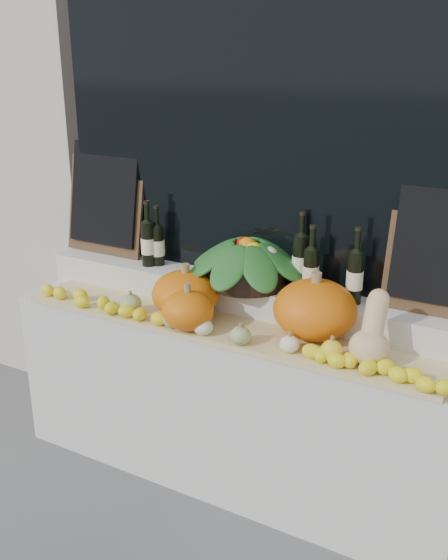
# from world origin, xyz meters

# --- Properties ---
(storefront_facade) EXTENTS (7.00, 0.94, 4.50)m
(storefront_facade) POSITION_xyz_m (0.00, 2.25, 2.25)
(storefront_facade) COLOR beige
(storefront_facade) RESTS_ON ground
(display_sill) EXTENTS (2.30, 0.55, 0.88)m
(display_sill) POSITION_xyz_m (0.00, 1.52, 0.44)
(display_sill) COLOR silver
(display_sill) RESTS_ON ground
(rear_tier) EXTENTS (2.30, 0.25, 0.16)m
(rear_tier) POSITION_xyz_m (0.00, 1.68, 0.96)
(rear_tier) COLOR silver
(rear_tier) RESTS_ON display_sill
(straw_bedding) EXTENTS (2.10, 0.32, 0.02)m
(straw_bedding) POSITION_xyz_m (0.00, 1.40, 0.89)
(straw_bedding) COLOR tan
(straw_bedding) RESTS_ON display_sill
(pumpkin_left) EXTENTS (0.43, 0.43, 0.22)m
(pumpkin_left) POSITION_xyz_m (-0.21, 1.44, 1.02)
(pumpkin_left) COLOR orange
(pumpkin_left) RESTS_ON straw_bedding
(pumpkin_right) EXTENTS (0.49, 0.49, 0.27)m
(pumpkin_right) POSITION_xyz_m (0.43, 1.51, 1.04)
(pumpkin_right) COLOR orange
(pumpkin_right) RESTS_ON straw_bedding
(pumpkin_center) EXTENTS (0.31, 0.31, 0.18)m
(pumpkin_center) POSITION_xyz_m (-0.11, 1.31, 1.00)
(pumpkin_center) COLOR orange
(pumpkin_center) RESTS_ON straw_bedding
(butternut_squash) EXTENTS (0.17, 0.22, 0.30)m
(butternut_squash) POSITION_xyz_m (0.72, 1.39, 1.02)
(butternut_squash) COLOR #E8BC88
(butternut_squash) RESTS_ON straw_bedding
(decorative_gourds) EXTENTS (1.14, 0.15, 0.17)m
(decorative_gourds) POSITION_xyz_m (0.00, 1.31, 0.96)
(decorative_gourds) COLOR #3E6D20
(decorative_gourds) RESTS_ON straw_bedding
(lemon_heap) EXTENTS (2.20, 0.16, 0.06)m
(lemon_heap) POSITION_xyz_m (0.00, 1.29, 0.94)
(lemon_heap) COLOR yellow
(lemon_heap) RESTS_ON straw_bedding
(produce_bowl) EXTENTS (0.64, 0.64, 0.24)m
(produce_bowl) POSITION_xyz_m (0.01, 1.66, 1.16)
(produce_bowl) COLOR black
(produce_bowl) RESTS_ON rear_tier
(wine_bottle_far_left) EXTENTS (0.08, 0.08, 0.35)m
(wine_bottle_far_left) POSITION_xyz_m (-0.57, 1.65, 1.16)
(wine_bottle_far_left) COLOR black
(wine_bottle_far_left) RESTS_ON rear_tier
(wine_bottle_near_left) EXTENTS (0.08, 0.08, 0.33)m
(wine_bottle_near_left) POSITION_xyz_m (-0.54, 1.68, 1.15)
(wine_bottle_near_left) COLOR black
(wine_bottle_near_left) RESTS_ON rear_tier
(wine_bottle_tall) EXTENTS (0.08, 0.08, 0.38)m
(wine_bottle_tall) POSITION_xyz_m (0.27, 1.72, 1.18)
(wine_bottle_tall) COLOR black
(wine_bottle_tall) RESTS_ON rear_tier
(wine_bottle_near_right) EXTENTS (0.08, 0.08, 0.34)m
(wine_bottle_near_right) POSITION_xyz_m (0.35, 1.66, 1.16)
(wine_bottle_near_right) COLOR black
(wine_bottle_near_right) RESTS_ON rear_tier
(wine_bottle_far_right) EXTENTS (0.08, 0.08, 0.36)m
(wine_bottle_far_right) POSITION_xyz_m (0.55, 1.66, 1.17)
(wine_bottle_far_right) COLOR black
(wine_bottle_far_right) RESTS_ON rear_tier
(chalkboard_left) EXTENTS (0.50, 0.14, 0.61)m
(chalkboard_left) POSITION_xyz_m (-0.92, 1.74, 1.36)
(chalkboard_left) COLOR #4C331E
(chalkboard_left) RESTS_ON rear_tier
(chalkboard_right) EXTENTS (0.50, 0.14, 0.61)m
(chalkboard_right) POSITION_xyz_m (0.92, 1.74, 1.36)
(chalkboard_right) COLOR #4C331E
(chalkboard_right) RESTS_ON rear_tier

